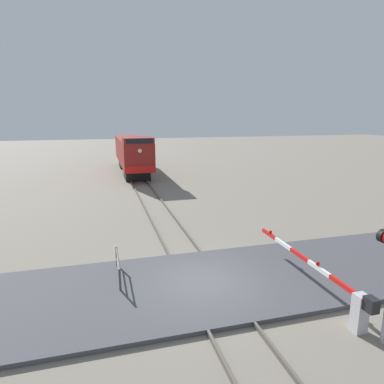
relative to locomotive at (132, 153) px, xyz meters
name	(u,v)px	position (x,y,z in m)	size (l,w,h in m)	color
ground_plane	(204,286)	(0.00, -25.68, -2.14)	(160.00, 160.00, 0.00)	gray
rail_track_left	(185,286)	(-0.72, -25.68, -2.07)	(0.08, 80.00, 0.15)	#59544C
rail_track_right	(222,281)	(0.72, -25.68, -2.07)	(0.08, 80.00, 0.15)	#59544C
road_surface	(204,284)	(0.00, -25.68, -2.07)	(36.00, 5.40, 0.15)	#47474C
locomotive	(132,153)	(0.00, 0.00, 0.00)	(2.72, 14.59, 4.11)	black
crossing_gate	(339,290)	(3.46, -28.47, -1.34)	(0.36, 6.47, 1.26)	silver
guard_railing	(118,266)	(-2.95, -24.48, -1.53)	(0.08, 2.10, 0.95)	#4C4742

